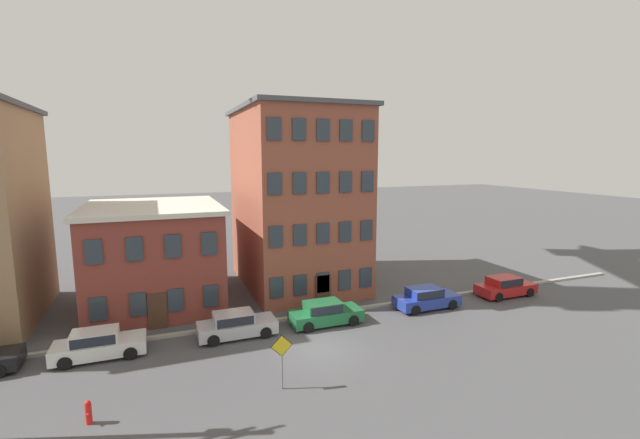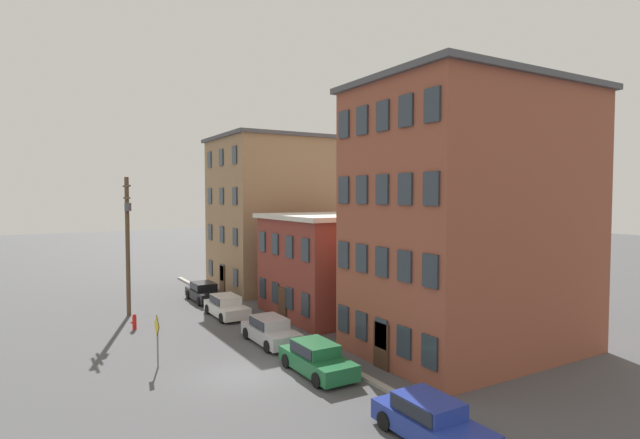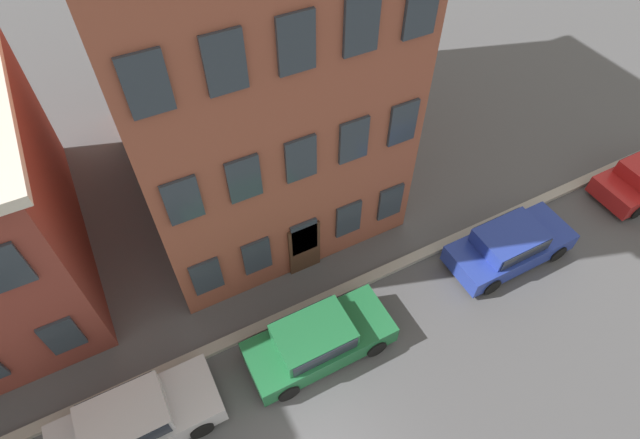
{
  "view_description": "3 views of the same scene",
  "coord_description": "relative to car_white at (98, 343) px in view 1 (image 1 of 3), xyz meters",
  "views": [
    {
      "loc": [
        -7.79,
        -20.15,
        10.27
      ],
      "look_at": [
        1.4,
        3.58,
        6.42
      ],
      "focal_mm": 24.0,
      "sensor_mm": 36.0,
      "label": 1
    },
    {
      "loc": [
        21.03,
        -8.33,
        8.19
      ],
      "look_at": [
        0.19,
        3.97,
        7.02
      ],
      "focal_mm": 28.0,
      "sensor_mm": 36.0,
      "label": 2
    },
    {
      "loc": [
        -1.52,
        -2.96,
        14.25
      ],
      "look_at": [
        1.89,
        3.61,
        5.4
      ],
      "focal_mm": 28.0,
      "sensor_mm": 36.0,
      "label": 3
    }
  ],
  "objects": [
    {
      "name": "car_white",
      "position": [
        0.0,
        0.0,
        0.0
      ],
      "size": [
        4.4,
        1.92,
        1.43
      ],
      "color": "silver",
      "rests_on": "ground_plane"
    },
    {
      "name": "car_blue",
      "position": [
        19.82,
        -0.04,
        0.0
      ],
      "size": [
        4.4,
        1.92,
        1.43
      ],
      "color": "#233899",
      "rests_on": "ground_plane"
    },
    {
      "name": "car_red",
      "position": [
        26.76,
        0.03,
        0.0
      ],
      "size": [
        4.4,
        1.92,
        1.43
      ],
      "color": "#B21E1E",
      "rests_on": "ground_plane"
    },
    {
      "name": "ground_plane",
      "position": [
        10.92,
        -3.16,
        -0.75
      ],
      "size": [
        200.0,
        200.0,
        0.0
      ],
      "primitive_type": "plane",
      "color": "#4C4C4F"
    },
    {
      "name": "car_green",
      "position": [
        12.41,
        -0.15,
        0.0
      ],
      "size": [
        4.4,
        1.92,
        1.43
      ],
      "color": "#1E6638",
      "rests_on": "ground_plane"
    },
    {
      "name": "apartment_far",
      "position": [
        13.45,
        8.65,
        6.19
      ],
      "size": [
        8.64,
        12.14,
        13.85
      ],
      "color": "brown",
      "rests_on": "ground_plane"
    },
    {
      "name": "kerb_strip",
      "position": [
        10.92,
        1.34,
        -0.67
      ],
      "size": [
        56.0,
        0.36,
        0.16
      ],
      "primitive_type": "cube",
      "color": "#9E998E",
      "rests_on": "ground_plane"
    },
    {
      "name": "car_silver",
      "position": [
        7.02,
        0.01,
        0.0
      ],
      "size": [
        4.4,
        1.92,
        1.43
      ],
      "color": "#B7B7BC",
      "rests_on": "ground_plane"
    },
    {
      "name": "apartment_midblock",
      "position": [
        2.89,
        7.9,
        2.71
      ],
      "size": [
        8.84,
        10.64,
        6.9
      ],
      "color": "brown",
      "rests_on": "ground_plane"
    },
    {
      "name": "fire_hydrant",
      "position": [
        0.28,
        -5.98,
        -0.27
      ],
      "size": [
        0.24,
        0.34,
        0.96
      ],
      "color": "red",
      "rests_on": "ground_plane"
    },
    {
      "name": "caution_sign",
      "position": [
        7.92,
        -6.3,
        0.94
      ],
      "size": [
        1.0,
        0.08,
        2.53
      ],
      "color": "slate",
      "rests_on": "ground_plane"
    }
  ]
}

